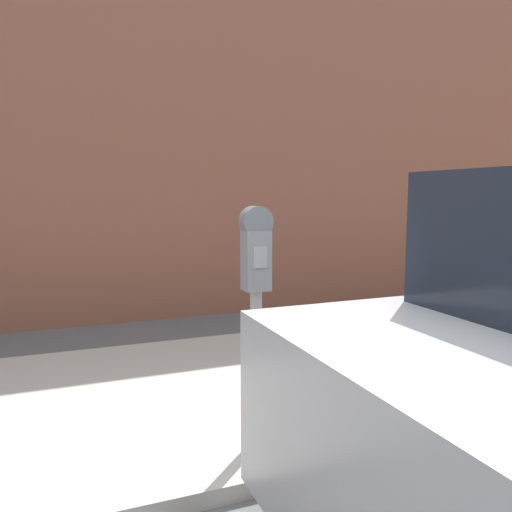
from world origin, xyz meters
name	(u,v)px	position (x,y,z in m)	size (l,w,h in m)	color
sidewalk	(157,400)	(0.00, 2.20, 0.05)	(24.00, 2.80, 0.11)	#BCB7AD
building_facade	(111,122)	(0.00, 5.12, 2.58)	(24.00, 0.30, 5.15)	#935642
parking_meter	(256,287)	(0.45, 1.19, 1.10)	(0.19, 0.14, 1.49)	gray
fire_hydrant	(492,347)	(2.47, 1.28, 0.47)	(0.27, 0.27, 0.74)	#999EA3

